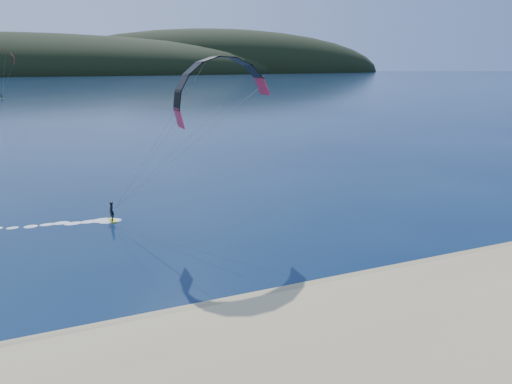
% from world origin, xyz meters
% --- Properties ---
extents(ground, '(1800.00, 1800.00, 0.00)m').
position_xyz_m(ground, '(0.00, 0.00, 0.00)').
color(ground, '#071938').
rests_on(ground, ground).
extents(wet_sand, '(220.00, 2.50, 0.10)m').
position_xyz_m(wet_sand, '(0.00, 4.50, 0.05)').
color(wet_sand, '#907C54').
rests_on(wet_sand, ground).
extents(headland, '(1200.00, 310.00, 140.00)m').
position_xyz_m(headland, '(0.63, 745.28, 0.00)').
color(headland, black).
rests_on(headland, ground).
extents(kitesurfer_near, '(24.06, 6.75, 14.04)m').
position_xyz_m(kitesurfer_near, '(3.69, 19.44, 9.63)').
color(kitesurfer_near, '#C6D118').
rests_on(kitesurfer_near, ground).
extents(kitesurfer_far, '(8.05, 7.93, 17.77)m').
position_xyz_m(kitesurfer_far, '(-23.97, 194.79, 14.77)').
color(kitesurfer_far, '#C6D118').
rests_on(kitesurfer_far, ground).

